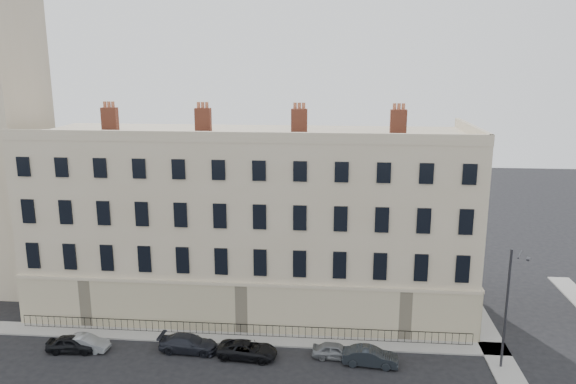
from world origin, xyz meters
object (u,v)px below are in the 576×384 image
Objects in this scene: car_c at (189,343)px; car_e at (336,351)px; car_b at (86,343)px; car_f at (370,357)px; car_a at (72,344)px; streetlamp at (508,304)px; car_d at (247,350)px.

car_e is (10.73, -0.01, -0.06)m from car_c.
car_f reaches higher than car_b.
car_f is at bearing -93.64° from car_a.
streetlamp is at bearing -88.33° from car_c.
car_e is at bearing -91.48° from car_a.
car_d is at bearing -85.78° from car_b.
car_d is (12.02, 0.02, 0.03)m from car_b.
car_b is 0.40× the size of streetlamp.
car_b is 0.79× the size of car_c.
streetlamp is at bearing -85.67° from car_b.
car_e reaches higher than car_b.
car_a reaches higher than car_d.
car_c is 1.30× the size of car_e.
car_a is at bearing 95.84° from car_f.
streetlamp reaches higher than car_f.
car_c is 1.01× the size of car_d.
car_c is 1.11× the size of car_f.
car_c is at bearing 88.31° from car_d.
car_b is 12.02m from car_d.
car_b is at bearing 96.38° from car_c.
car_c is (7.59, 0.49, 0.06)m from car_b.
car_c is 0.50× the size of streetlamp.
car_a is 0.84× the size of car_d.
car_e is at bearing -81.35° from car_d.
car_d reaches higher than car_b.
car_b is 20.75m from car_f.
car_f is at bearing -153.11° from streetlamp.
car_f is at bearing -90.48° from car_c.
car_d is 8.73m from car_f.
car_e is at bearing -84.35° from car_b.
streetlamp reaches higher than car_b.
car_d is (4.43, -0.47, -0.03)m from car_c.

